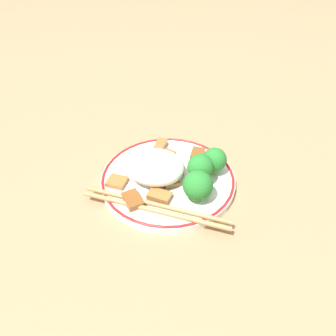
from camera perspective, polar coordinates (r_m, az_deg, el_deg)
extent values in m
plane|color=#9E7A56|center=(0.58, 0.00, -2.53)|extent=(3.00, 3.00, 0.00)
cylinder|color=white|center=(0.57, 0.00, -2.04)|extent=(0.23, 0.23, 0.01)
torus|color=red|center=(0.57, 0.00, -1.54)|extent=(0.23, 0.23, 0.00)
ellipsoid|color=white|center=(0.56, -2.20, 0.21)|extent=(0.10, 0.09, 0.05)
cylinder|color=#7FB756|center=(0.53, 5.06, -4.87)|extent=(0.02, 0.02, 0.01)
sphere|color=#267A2D|center=(0.51, 5.21, -3.01)|extent=(0.05, 0.05, 0.05)
cylinder|color=#7FB756|center=(0.55, 5.40, -2.05)|extent=(0.02, 0.02, 0.02)
sphere|color=#267A2D|center=(0.54, 5.56, -0.07)|extent=(0.04, 0.04, 0.04)
cylinder|color=#7FB756|center=(0.58, 7.91, -0.20)|extent=(0.02, 0.02, 0.01)
sphere|color=#267A2D|center=(0.57, 8.10, 1.46)|extent=(0.04, 0.04, 0.04)
cube|color=#9E6633|center=(0.58, 1.19, -0.26)|extent=(0.04, 0.04, 0.01)
cube|color=brown|center=(0.61, 5.16, 2.29)|extent=(0.02, 0.03, 0.01)
cube|color=#9E6633|center=(0.53, -1.56, -4.87)|extent=(0.04, 0.03, 0.01)
cube|color=brown|center=(0.52, -6.16, -5.56)|extent=(0.04, 0.04, 0.01)
cube|color=#9E6633|center=(0.63, -1.32, 3.90)|extent=(0.02, 0.04, 0.01)
cube|color=#9E6633|center=(0.55, 0.50, -2.32)|extent=(0.04, 0.04, 0.01)
cube|color=#995B28|center=(0.60, -0.33, 1.92)|extent=(0.03, 0.04, 0.01)
cube|color=#9E6633|center=(0.56, -8.88, -2.38)|extent=(0.03, 0.03, 0.01)
cylinder|color=#AD8451|center=(0.51, -2.38, -7.37)|extent=(0.24, 0.02, 0.01)
cylinder|color=#AD8451|center=(0.52, -1.91, -6.42)|extent=(0.24, 0.02, 0.01)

